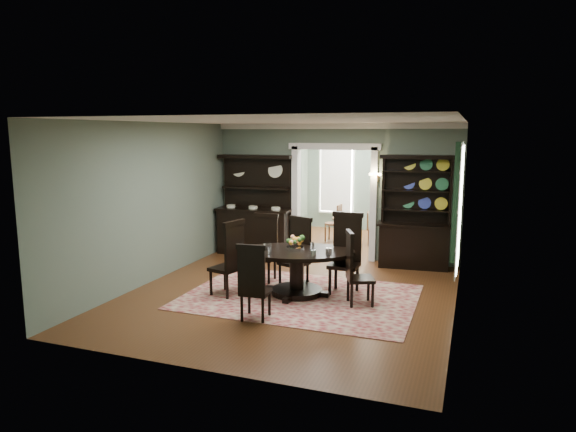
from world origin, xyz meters
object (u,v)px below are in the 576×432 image
Objects in this scene: welsh_dresser at (415,227)px; parlor_table at (346,227)px; sideboard at (255,220)px; dining_table at (297,264)px.

welsh_dresser is 3.29× the size of parlor_table.
welsh_dresser is (3.64, 0.01, 0.05)m from sideboard.
welsh_dresser is at bearing -43.18° from parlor_table.
welsh_dresser reaches higher than parlor_table.
welsh_dresser is 2.62m from parlor_table.
sideboard is at bearing -134.45° from parlor_table.
dining_table reaches higher than parlor_table.
parlor_table is (1.75, 1.78, -0.37)m from sideboard.
dining_table is at bearing -56.18° from sideboard.
parlor_table is at bearing 75.99° from dining_table.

